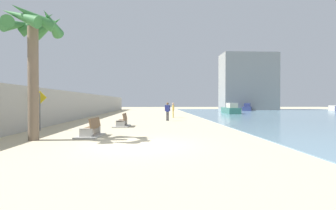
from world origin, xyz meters
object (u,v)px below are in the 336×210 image
person_standing (173,109)px  boat_distant (231,109)px  bench_near (91,132)px  boat_mid_bay (248,108)px  person_walking (168,110)px  palm_tree (32,36)px  pedestrian_sign (40,106)px  bench_far (122,123)px

person_standing → boat_distant: bearing=45.4°
bench_near → boat_mid_bay: 44.44m
boat_distant → person_standing: bearing=-134.6°
person_standing → boat_mid_bay: person_standing is taller
person_standing → boat_distant: person_standing is taller
person_walking → boat_mid_bay: person_walking is taller
person_walking → boat_mid_bay: bearing=56.9°
bench_near → boat_distant: bearing=59.3°
palm_tree → bench_near: bearing=26.3°
boat_distant → person_walking: bearing=-125.9°
boat_mid_bay → pedestrian_sign: 44.17m
bench_far → boat_mid_bay: bearing=56.8°
palm_tree → pedestrian_sign: 5.49m
boat_distant → bench_far: bearing=-125.2°
palm_tree → person_walking: palm_tree is taller
palm_tree → pedestrian_sign: (-1.47, 4.11, -3.34)m
palm_tree → person_walking: (6.97, 11.96, -3.87)m
person_standing → boat_mid_bay: 28.50m
person_walking → boat_distant: bearing=54.1°
bench_near → bench_far: 5.40m
bench_near → pedestrian_sign: 5.03m
bench_near → person_standing: person_standing is taller
bench_near → person_standing: 16.44m
bench_far → person_standing: (4.48, 10.19, 0.77)m
palm_tree → bench_far: bearing=62.7°
bench_far → person_walking: (3.60, 5.45, 0.80)m
palm_tree → bench_near: 5.39m
palm_tree → bench_near: (2.42, 1.20, -4.67)m
pedestrian_sign → palm_tree: bearing=-70.3°
bench_far → boat_distant: bearing=54.8°
palm_tree → person_standing: bearing=64.8°
person_walking → boat_distant: person_walking is taller
bench_far → person_walking: 6.58m
boat_distant → boat_mid_bay: 15.08m
boat_mid_bay → person_walking: bearing=-123.1°
palm_tree → boat_mid_bay: 46.92m
bench_far → pedestrian_sign: 5.56m
person_standing → pedestrian_sign: 15.67m
bench_near → person_walking: size_ratio=1.23×
bench_far → boat_mid_bay: boat_mid_bay is taller
palm_tree → boat_mid_bay: palm_tree is taller
boat_distant → boat_mid_bay: bearing=60.2°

